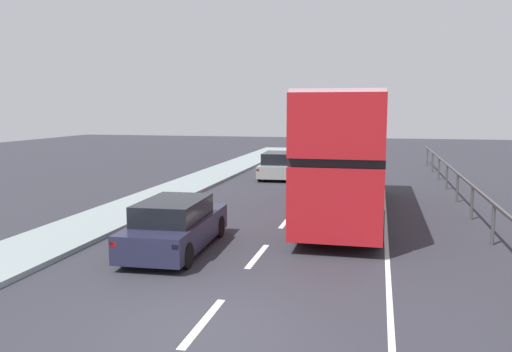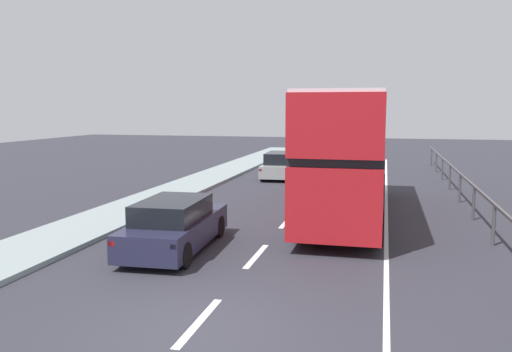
% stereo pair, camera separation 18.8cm
% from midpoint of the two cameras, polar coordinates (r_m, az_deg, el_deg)
% --- Properties ---
extents(ground_plane, '(75.90, 120.00, 0.10)m').
position_cam_midpoint_polar(ground_plane, '(9.69, -6.85, -16.35)').
color(ground_plane, '#2C2C34').
extents(lane_paint_markings, '(3.44, 46.00, 0.01)m').
position_cam_midpoint_polar(lane_paint_markings, '(16.95, 9.13, -5.79)').
color(lane_paint_markings, silver).
rests_on(lane_paint_markings, ground).
extents(bridge_side_railing, '(0.10, 42.00, 1.20)m').
position_cam_midpoint_polar(bridge_side_railing, '(17.84, 23.02, -2.48)').
color(bridge_side_railing, '#484749').
rests_on(bridge_side_railing, ground).
extents(double_decker_bus_red, '(2.57, 11.46, 4.33)m').
position_cam_midpoint_polar(double_decker_bus_red, '(19.05, 9.65, 2.71)').
color(double_decker_bus_red, '#AD171D').
rests_on(double_decker_bus_red, ground).
extents(hatchback_car_near, '(1.93, 4.64, 1.42)m').
position_cam_midpoint_polar(hatchback_car_near, '(14.46, -9.08, -5.32)').
color(hatchback_car_near, '#212239').
rests_on(hatchback_car_near, ground).
extents(sedan_car_ahead, '(2.02, 4.65, 1.41)m').
position_cam_midpoint_polar(sedan_car_ahead, '(29.07, 2.35, 1.15)').
color(sedan_car_ahead, gray).
rests_on(sedan_car_ahead, ground).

